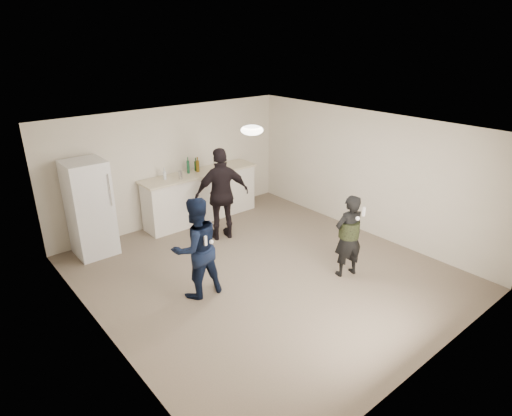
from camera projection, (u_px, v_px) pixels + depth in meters
floor at (263, 272)px, 7.46m from camera, size 6.00×6.00×0.00m
ceiling at (264, 130)px, 6.52m from camera, size 6.00×6.00×0.00m
wall_back at (172, 166)px, 9.13m from camera, size 6.00×0.00×6.00m
wall_front at (436, 281)px, 4.86m from camera, size 6.00×0.00×6.00m
wall_left at (98, 258)px, 5.36m from camera, size 0.00×6.00×6.00m
wall_right at (367, 173)px, 8.62m from camera, size 0.00×6.00×6.00m
counter at (201, 197)px, 9.45m from camera, size 2.60×0.56×1.05m
counter_top at (200, 173)px, 9.24m from camera, size 2.68×0.64×0.04m
fridge at (90, 209)px, 7.81m from camera, size 0.70×0.70×1.80m
fridge_handle at (110, 190)px, 7.56m from camera, size 0.02×0.02×0.60m
ceiling_dome at (252, 130)px, 6.75m from camera, size 0.36×0.36×0.16m
shaker at (181, 175)px, 8.78m from camera, size 0.08×0.08×0.17m
man at (196, 248)px, 6.55m from camera, size 0.83×0.67×1.64m
woman at (349, 236)px, 7.14m from camera, size 0.61×0.48×1.45m
camo_shorts at (349, 229)px, 7.09m from camera, size 0.34×0.34×0.28m
spectator at (222, 194)px, 8.41m from camera, size 1.18×0.77×1.86m
remote_man at (205, 241)px, 6.26m from camera, size 0.04×0.04×0.15m
nunchuk_man at (211, 242)px, 6.38m from camera, size 0.07×0.07×0.07m
remote_woman at (364, 212)px, 6.77m from camera, size 0.04×0.04×0.15m
nunchuk_woman at (358, 218)px, 6.77m from camera, size 0.07×0.07×0.07m
bottle_cluster at (189, 168)px, 9.13m from camera, size 0.88×0.16×0.28m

